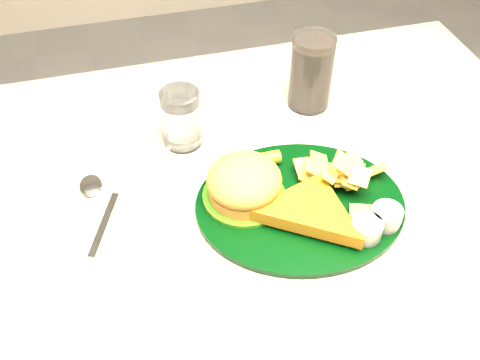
{
  "coord_description": "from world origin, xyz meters",
  "views": [
    {
      "loc": [
        -0.14,
        -0.57,
        1.37
      ],
      "look_at": [
        0.01,
        -0.03,
        0.8
      ],
      "focal_mm": 40.0,
      "sensor_mm": 36.0,
      "label": 1
    }
  ],
  "objects": [
    {
      "name": "wrapped_straw",
      "position": [
        -0.04,
        0.15,
        0.75
      ],
      "size": [
        0.2,
        0.16,
        0.01
      ],
      "primitive_type": null,
      "rotation": [
        0.0,
        0.0,
        0.57
      ],
      "color": "white",
      "rests_on": "table"
    },
    {
      "name": "ramekin",
      "position": [
        -0.35,
        0.06,
        0.76
      ],
      "size": [
        0.05,
        0.05,
        0.03
      ],
      "primitive_type": "cylinder",
      "rotation": [
        0.0,
        0.0,
        0.25
      ],
      "color": "white",
      "rests_on": "table"
    },
    {
      "name": "table",
      "position": [
        0.0,
        0.0,
        0.38
      ],
      "size": [
        1.2,
        0.8,
        0.75
      ],
      "primitive_type": null,
      "color": "#9B948C",
      "rests_on": "ground"
    },
    {
      "name": "cola_glass",
      "position": [
        0.2,
        0.18,
        0.82
      ],
      "size": [
        0.1,
        0.1,
        0.14
      ],
      "primitive_type": "cylinder",
      "rotation": [
        0.0,
        0.0,
        -0.33
      ],
      "color": "black",
      "rests_on": "table"
    },
    {
      "name": "spoon",
      "position": [
        -0.2,
        -0.02,
        0.76
      ],
      "size": [
        0.11,
        0.18,
        0.01
      ],
      "primitive_type": null,
      "rotation": [
        0.0,
        0.0,
        -0.38
      ],
      "color": "silver",
      "rests_on": "table"
    },
    {
      "name": "water_glass",
      "position": [
        -0.05,
        0.14,
        0.8
      ],
      "size": [
        0.08,
        0.08,
        0.11
      ],
      "primitive_type": "cylinder",
      "rotation": [
        0.0,
        0.0,
        -0.27
      ],
      "color": "silver",
      "rests_on": "table"
    },
    {
      "name": "fork_napkin",
      "position": [
        0.14,
        -0.04,
        0.76
      ],
      "size": [
        0.17,
        0.19,
        0.01
      ],
      "primitive_type": null,
      "rotation": [
        0.0,
        0.0,
        0.4
      ],
      "color": "white",
      "rests_on": "table"
    },
    {
      "name": "dinner_plate",
      "position": [
        0.1,
        -0.06,
        0.79
      ],
      "size": [
        0.36,
        0.32,
        0.07
      ],
      "primitive_type": null,
      "rotation": [
        0.0,
        0.0,
        -0.16
      ],
      "color": "black",
      "rests_on": "table"
    }
  ]
}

